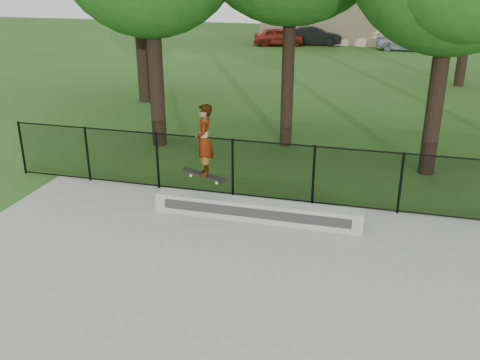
{
  "coord_description": "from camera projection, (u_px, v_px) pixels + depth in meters",
  "views": [
    {
      "loc": [
        1.37,
        -6.0,
        5.41
      ],
      "look_at": [
        -1.36,
        4.2,
        1.2
      ],
      "focal_mm": 40.0,
      "sensor_mm": 36.0,
      "label": 1
    }
  ],
  "objects": [
    {
      "name": "car_a",
      "position": [
        279.0,
        37.0,
        39.45
      ],
      "size": [
        3.97,
        2.4,
        1.27
      ],
      "primitive_type": "imported",
      "rotation": [
        0.0,
        0.0,
        1.83
      ],
      "color": "#9F2A1D",
      "rests_on": "ground"
    },
    {
      "name": "car_c",
      "position": [
        404.0,
        43.0,
        37.13
      ],
      "size": [
        3.48,
        1.59,
        1.09
      ],
      "primitive_type": "imported",
      "rotation": [
        0.0,
        0.0,
        1.55
      ],
      "color": "#929AA6",
      "rests_on": "ground"
    },
    {
      "name": "skater_airborne",
      "position": [
        204.0,
        142.0,
        11.65
      ],
      "size": [
        0.83,
        0.66,
        1.77
      ],
      "color": "black",
      "rests_on": "ground"
    },
    {
      "name": "car_b",
      "position": [
        315.0,
        36.0,
        39.85
      ],
      "size": [
        3.74,
        1.51,
        1.35
      ],
      "primitive_type": "imported",
      "rotation": [
        0.0,
        0.0,
        1.59
      ],
      "color": "black",
      "rests_on": "ground"
    },
    {
      "name": "distant_building",
      "position": [
        344.0,
        12.0,
        41.49
      ],
      "size": [
        12.4,
        6.4,
        4.3
      ],
      "color": "tan",
      "rests_on": "ground"
    },
    {
      "name": "grind_ledge",
      "position": [
        256.0,
        211.0,
        12.09
      ],
      "size": [
        4.76,
        0.4,
        0.46
      ],
      "primitive_type": "cube",
      "color": "#ACABA7",
      "rests_on": "concrete_slab"
    },
    {
      "name": "chainlink_fence",
      "position": [
        313.0,
        175.0,
        12.71
      ],
      "size": [
        16.06,
        0.06,
        1.5
      ],
      "color": "black",
      "rests_on": "concrete_slab"
    }
  ]
}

